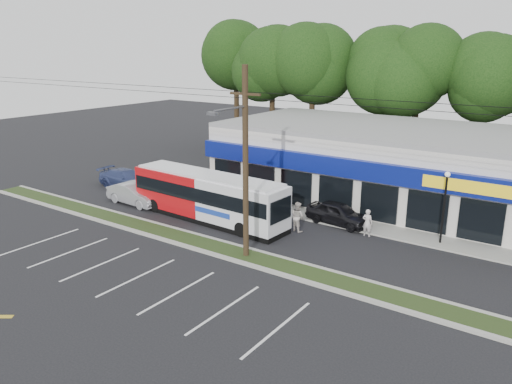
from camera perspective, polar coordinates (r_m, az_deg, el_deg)
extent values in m
plane|color=black|center=(27.93, -7.38, -6.64)|extent=(120.00, 120.00, 0.00)
cube|color=#223214|center=(28.60, -6.04, -5.91)|extent=(40.00, 1.60, 0.12)
cube|color=#9E9E93|center=(28.01, -7.18, -6.41)|extent=(40.00, 0.25, 0.14)
cube|color=#9E9E93|center=(29.19, -4.94, -5.38)|extent=(40.00, 0.25, 0.14)
cube|color=#9E9E93|center=(32.41, 10.12, -3.40)|extent=(32.00, 2.20, 0.10)
cube|color=#B8B2AB|center=(37.83, 15.50, 2.96)|extent=(25.00, 12.00, 5.00)
cube|color=navy|center=(31.94, 11.80, 2.49)|extent=(25.00, 0.50, 1.20)
cube|color=black|center=(32.62, 11.73, -0.86)|extent=(24.00, 0.12, 2.40)
cube|color=yellow|center=(29.75, 24.02, 0.41)|extent=(6.00, 0.06, 0.70)
cube|color=gray|center=(37.34, 15.81, 6.92)|extent=(25.00, 12.00, 0.30)
cylinder|color=black|center=(25.30, -1.20, 3.00)|extent=(0.30, 0.30, 10.00)
cube|color=black|center=(24.73, -1.25, 11.15)|extent=(1.80, 0.12, 0.12)
cylinder|color=#59595E|center=(23.84, -2.96, 9.49)|extent=(0.10, 2.40, 0.10)
cube|color=#59595E|center=(22.85, -4.98, 8.91)|extent=(0.50, 0.25, 0.15)
cylinder|color=black|center=(26.60, -6.59, 11.62)|extent=(50.00, 0.02, 0.02)
cylinder|color=black|center=(26.62, -6.57, 10.97)|extent=(50.00, 0.02, 0.02)
cylinder|color=black|center=(29.78, 20.64, -2.02)|extent=(0.12, 0.12, 4.00)
sphere|color=silver|center=(29.23, 21.05, 1.90)|extent=(0.30, 0.30, 0.30)
cylinder|color=black|center=(56.59, -1.86, 8.14)|extent=(0.56, 0.56, 5.72)
sphere|color=black|center=(56.08, -1.92, 13.80)|extent=(6.76, 6.76, 6.76)
cylinder|color=black|center=(53.78, 2.45, 7.71)|extent=(0.56, 0.56, 5.72)
sphere|color=black|center=(53.25, 2.53, 13.67)|extent=(6.76, 6.76, 6.76)
cylinder|color=black|center=(51.30, 7.20, 7.19)|extent=(0.56, 0.56, 5.72)
sphere|color=black|center=(50.74, 7.43, 13.43)|extent=(6.76, 6.76, 6.76)
cylinder|color=black|center=(49.21, 12.38, 6.56)|extent=(0.56, 0.56, 5.72)
sphere|color=black|center=(48.63, 12.79, 13.06)|extent=(6.76, 6.76, 6.76)
cylinder|color=black|center=(47.56, 17.96, 5.82)|extent=(0.56, 0.56, 5.72)
sphere|color=black|center=(46.95, 18.56, 12.54)|extent=(6.76, 6.76, 6.76)
cylinder|color=black|center=(46.39, 23.85, 4.98)|extent=(0.56, 0.56, 5.72)
sphere|color=black|center=(45.76, 24.66, 11.85)|extent=(6.76, 6.76, 6.76)
cube|color=#B40D12|center=(34.10, -9.01, 0.43)|extent=(5.78, 2.63, 2.60)
cube|color=white|center=(30.37, -1.59, -1.33)|extent=(5.78, 2.63, 2.60)
cube|color=black|center=(32.60, -5.45, -2.84)|extent=(11.44, 2.85, 0.33)
cube|color=black|center=(32.08, -5.53, 0.12)|extent=(11.22, 2.95, 0.90)
cube|color=black|center=(28.68, 2.86, -2.07)|extent=(0.15, 2.01, 1.32)
cube|color=#193899|center=(30.57, -5.06, -2.35)|extent=(2.84, 0.16, 0.33)
cube|color=white|center=(31.81, -5.58, 1.93)|extent=(10.87, 2.63, 0.17)
cylinder|color=black|center=(34.57, -11.49, -1.52)|extent=(0.92, 0.31, 0.91)
cylinder|color=black|center=(35.92, -8.95, -0.71)|extent=(0.92, 0.31, 0.91)
cylinder|color=black|center=(29.50, -1.68, -4.29)|extent=(0.92, 0.31, 0.91)
cylinder|color=black|center=(31.08, 0.80, -3.21)|extent=(0.92, 0.31, 0.91)
imported|color=black|center=(31.86, 9.38, -2.43)|extent=(4.38, 2.16, 1.44)
imported|color=#9A9BA2|center=(36.49, -13.65, -0.22)|extent=(4.63, 1.76, 1.51)
imported|color=navy|center=(41.13, -14.59, 1.50)|extent=(5.06, 2.32, 1.43)
imported|color=beige|center=(30.19, 12.61, -3.44)|extent=(0.62, 0.42, 1.67)
imported|color=beige|center=(30.36, 4.75, -2.81)|extent=(1.05, 0.92, 1.84)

